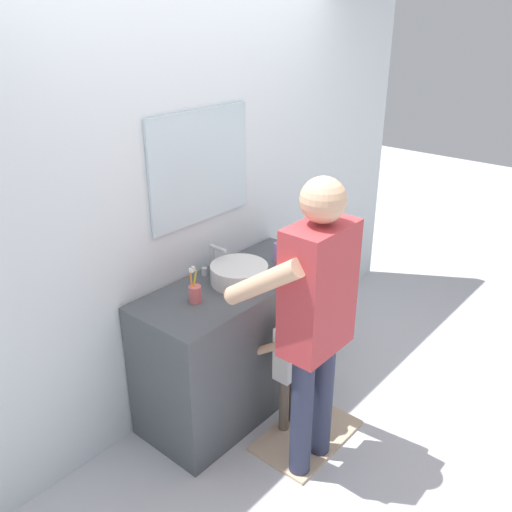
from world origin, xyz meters
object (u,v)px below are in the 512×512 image
toothbrush_cup (195,293)px  adult_parent (315,307)px  soap_bottle (279,252)px  child_toddler (289,357)px

toothbrush_cup → adult_parent: size_ratio=0.12×
toothbrush_cup → adult_parent: (0.18, -0.67, 0.08)m
soap_bottle → toothbrush_cup: bearing=177.5°
toothbrush_cup → soap_bottle: (0.70, -0.03, 0.01)m
child_toddler → soap_bottle: bearing=45.7°
child_toddler → toothbrush_cup: bearing=129.0°
soap_bottle → child_toddler: 0.68m
adult_parent → toothbrush_cup: bearing=105.4°
soap_bottle → child_toddler: bearing=-134.3°
child_toddler → adult_parent: 0.58m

